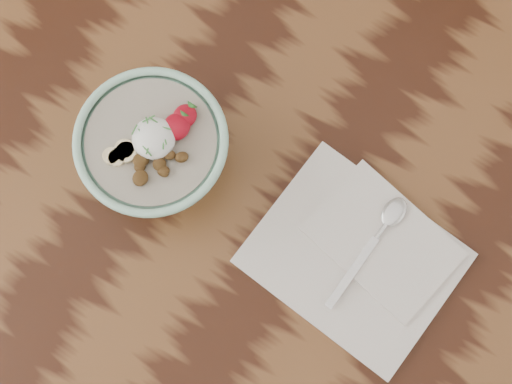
% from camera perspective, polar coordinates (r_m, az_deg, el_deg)
% --- Properties ---
extents(table, '(1.60, 0.90, 0.75)m').
position_cam_1_polar(table, '(1.01, 3.97, -2.27)').
color(table, black).
rests_on(table, ground).
extents(breakfast_bowl, '(0.18, 0.18, 0.12)m').
position_cam_1_polar(breakfast_bowl, '(0.87, -8.07, 3.40)').
color(breakfast_bowl, '#A2DAC0').
rests_on(breakfast_bowl, table).
extents(napkin, '(0.25, 0.22, 0.01)m').
position_cam_1_polar(napkin, '(0.91, 8.31, -4.95)').
color(napkin, silver).
rests_on(napkin, table).
extents(spoon, '(0.03, 0.17, 0.01)m').
position_cam_1_polar(spoon, '(0.90, 10.17, -2.78)').
color(spoon, silver).
rests_on(spoon, napkin).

